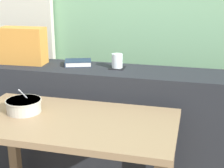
# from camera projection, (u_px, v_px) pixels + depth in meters

# --- Properties ---
(curtain_left_panel) EXTENTS (0.56, 0.06, 2.50)m
(curtain_left_panel) POSITION_uv_depth(u_px,v_px,m) (21.00, 2.00, 2.86)
(curtain_left_panel) COLOR beige
(curtain_left_panel) RESTS_ON ground
(dark_console_ledge) EXTENTS (2.80, 0.36, 0.85)m
(dark_console_ledge) POSITION_uv_depth(u_px,v_px,m) (106.00, 126.00, 2.38)
(dark_console_ledge) COLOR #23262B
(dark_console_ledge) RESTS_ON ground
(breakfast_table) EXTENTS (1.14, 0.60, 0.71)m
(breakfast_table) POSITION_uv_depth(u_px,v_px,m) (71.00, 140.00, 1.81)
(breakfast_table) COLOR #826849
(breakfast_table) RESTS_ON ground
(coaster_square) EXTENTS (0.10, 0.10, 0.00)m
(coaster_square) POSITION_uv_depth(u_px,v_px,m) (117.00, 68.00, 2.27)
(coaster_square) COLOR black
(coaster_square) RESTS_ON dark_console_ledge
(juice_glass) EXTENTS (0.07, 0.07, 0.10)m
(juice_glass) POSITION_uv_depth(u_px,v_px,m) (117.00, 61.00, 2.25)
(juice_glass) COLOR white
(juice_glass) RESTS_ON coaster_square
(closed_book) EXTENTS (0.22, 0.19, 0.04)m
(closed_book) POSITION_uv_depth(u_px,v_px,m) (78.00, 63.00, 2.35)
(closed_book) COLOR #1E2D47
(closed_book) RESTS_ON dark_console_ledge
(throw_pillow) EXTENTS (0.33, 0.16, 0.26)m
(throw_pillow) POSITION_uv_depth(u_px,v_px,m) (23.00, 46.00, 2.36)
(throw_pillow) COLOR #D18938
(throw_pillow) RESTS_ON dark_console_ledge
(soup_bowl) EXTENTS (0.20, 0.20, 0.14)m
(soup_bowl) POSITION_uv_depth(u_px,v_px,m) (24.00, 106.00, 1.86)
(soup_bowl) COLOR #BCB7A8
(soup_bowl) RESTS_ON breakfast_table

